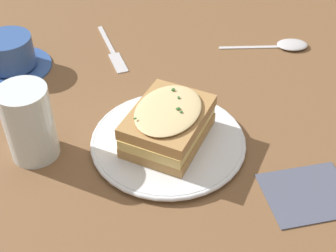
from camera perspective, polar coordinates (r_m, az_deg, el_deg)
name	(u,v)px	position (r m, az deg, el deg)	size (l,w,h in m)	color
ground_plane	(168,145)	(0.73, 0.03, -2.31)	(2.40, 2.40, 0.00)	brown
dinner_plate	(168,141)	(0.72, 0.00, -1.86)	(0.24, 0.24, 0.01)	white
sandwich	(169,124)	(0.70, 0.16, 0.22)	(0.17, 0.17, 0.06)	#B2844C
teacup_with_saucer	(10,55)	(0.92, -18.75, 8.16)	(0.14, 0.14, 0.07)	#33569E
water_glass	(29,123)	(0.70, -16.58, 0.34)	(0.07, 0.07, 0.12)	silver
fork	(114,53)	(0.94, -6.65, 8.79)	(0.03, 0.18, 0.00)	silver
spoon	(287,45)	(0.98, 14.35, 9.55)	(0.18, 0.06, 0.01)	silver
napkin	(308,193)	(0.68, 16.73, -7.86)	(0.12, 0.10, 0.00)	#4C5166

